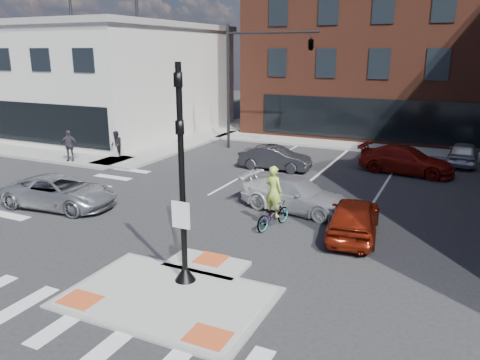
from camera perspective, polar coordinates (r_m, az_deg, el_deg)
The scene contains 18 objects.
ground at distance 13.34m, azimuth -7.58°, elevation -13.15°, with size 120.00×120.00×0.00m, color #28282B.
refuge_island at distance 13.12m, azimuth -8.22°, elevation -13.43°, with size 5.40×4.65×0.13m.
sidewalk_nw at distance 34.75m, azimuth -17.31°, elevation 4.41°, with size 23.50×20.50×0.15m.
sidewalk_n at distance 32.55m, azimuth 18.72°, elevation 3.57°, with size 26.00×3.00×0.15m, color gray.
building_nw at distance 41.23m, azimuth -18.81°, elevation 11.77°, with size 20.40×16.40×14.40m.
building_n at distance 41.90m, azimuth 21.47°, elevation 16.49°, with size 24.40×18.40×15.50m.
building_far_left at distance 62.64m, azimuth 16.18°, elevation 13.71°, with size 10.00×12.00×10.00m, color slate.
signal_pole at distance 12.70m, azimuth -7.00°, elevation -3.02°, with size 0.60×0.60×5.98m.
mast_arm_signal at distance 29.48m, azimuth 5.77°, elevation 15.16°, with size 6.10×2.24×8.00m.
silver_suv at distance 20.91m, azimuth -21.06°, elevation -1.35°, with size 2.21×4.80×1.33m, color #A8AAAF.
red_sedan at distance 17.00m, azimuth 13.72°, elevation -4.39°, with size 1.67×4.15×1.41m, color maroon.
white_pickup at distance 19.25m, azimuth 6.79°, elevation -1.78°, with size 1.89×4.64×1.35m, color silver.
bg_car_dark at distance 25.82m, azimuth 4.29°, elevation 2.70°, with size 1.37×3.93×1.29m, color #26262B.
bg_car_silver at distance 29.76m, azimuth 25.59°, elevation 2.97°, with size 1.58×3.93×1.34m, color silver.
bg_car_red at distance 26.46m, azimuth 19.61°, elevation 2.29°, with size 1.99×4.91×1.42m, color maroon.
cyclist at distance 17.28m, azimuth 4.07°, elevation -3.32°, with size 1.13×2.01×2.36m.
pedestrian_a at distance 29.06m, azimuth -14.82°, elevation 4.26°, with size 0.77×0.60×1.58m, color black.
pedestrian_b at distance 28.81m, azimuth -20.13°, elevation 3.96°, with size 1.06×0.44×1.81m, color #38313C.
Camera 1 is at (6.51, -9.74, 6.38)m, focal length 35.00 mm.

